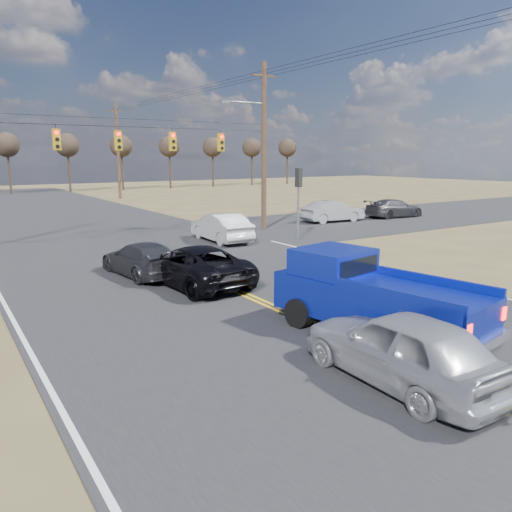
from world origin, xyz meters
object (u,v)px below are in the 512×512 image
dgrey_car_queue (142,259)px  cross_car_east_far (394,208)px  silver_suv (402,347)px  pickup_truck (371,297)px  cross_car_east_near (333,211)px  black_suv (193,265)px  white_car_queue (221,227)px

dgrey_car_queue → cross_car_east_far: (22.53, 7.54, 0.04)m
cross_car_east_far → dgrey_car_queue: bearing=112.8°
silver_suv → dgrey_car_queue: 11.81m
pickup_truck → silver_suv: (-1.57, -2.35, -0.24)m
dgrey_car_queue → cross_car_east_near: bearing=-159.5°
dgrey_car_queue → black_suv: bearing=108.4°
pickup_truck → white_car_queue: bearing=65.5°
cross_car_east_near → cross_car_east_far: 5.69m
silver_suv → dgrey_car_queue: (-1.03, 11.77, -0.12)m
pickup_truck → cross_car_east_near: (14.27, 17.47, -0.27)m
pickup_truck → black_suv: 7.23m
cross_car_east_far → pickup_truck: bearing=134.7°
black_suv → white_car_queue: (5.35, 7.57, 0.05)m
silver_suv → white_car_queue: white_car_queue is taller
cross_car_east_far → silver_suv: bearing=136.2°
pickup_truck → dgrey_car_queue: bearing=95.4°
silver_suv → black_suv: silver_suv is taller
black_suv → cross_car_east_far: black_suv is taller
white_car_queue → dgrey_car_queue: size_ratio=1.04×
white_car_queue → black_suv: bearing=57.5°
black_suv → cross_car_east_far: 23.67m
cross_car_east_near → cross_car_east_far: (5.66, -0.51, -0.06)m
dgrey_car_queue → white_car_queue: bearing=-145.8°
black_suv → dgrey_car_queue: black_suv is taller
black_suv → dgrey_car_queue: (-1.03, 2.36, -0.07)m
black_suv → dgrey_car_queue: size_ratio=1.16×
black_suv → dgrey_car_queue: 2.58m
silver_suv → white_car_queue: (5.35, 16.97, 0.00)m
black_suv → white_car_queue: bearing=-129.8°
silver_suv → cross_car_east_near: silver_suv is taller
white_car_queue → dgrey_car_queue: 8.23m
white_car_queue → cross_car_east_near: size_ratio=1.03×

